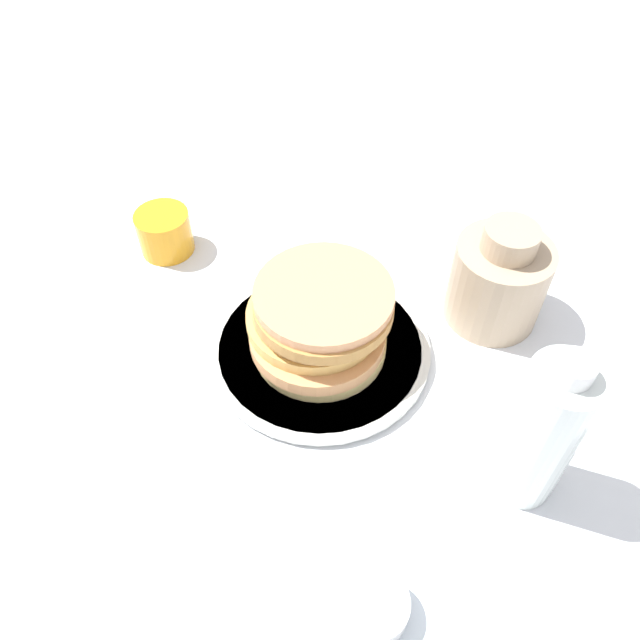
# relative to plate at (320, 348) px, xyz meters

# --- Properties ---
(ground_plane) EXTENTS (4.00, 4.00, 0.00)m
(ground_plane) POSITION_rel_plate_xyz_m (0.01, 0.02, -0.01)
(ground_plane) COLOR white
(plate) EXTENTS (0.24, 0.24, 0.01)m
(plate) POSITION_rel_plate_xyz_m (0.00, 0.00, 0.00)
(plate) COLOR silver
(plate) RESTS_ON ground_plane
(pancake_stack) EXTENTS (0.15, 0.16, 0.08)m
(pancake_stack) POSITION_rel_plate_xyz_m (0.00, -0.00, 0.05)
(pancake_stack) COLOR #D9BC6E
(pancake_stack) RESTS_ON plate
(juice_glass) EXTENTS (0.07, 0.07, 0.06)m
(juice_glass) POSITION_rel_plate_xyz_m (0.16, -0.20, 0.02)
(juice_glass) COLOR orange
(juice_glass) RESTS_ON ground_plane
(cream_jug) EXTENTS (0.11, 0.11, 0.13)m
(cream_jug) POSITION_rel_plate_xyz_m (-0.20, -0.02, 0.05)
(cream_jug) COLOR tan
(cream_jug) RESTS_ON ground_plane
(water_bottle_mid) EXTENTS (0.06, 0.06, 0.18)m
(water_bottle_mid) POSITION_rel_plate_xyz_m (-0.16, 0.18, 0.08)
(water_bottle_mid) COLOR silver
(water_bottle_mid) RESTS_ON ground_plane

